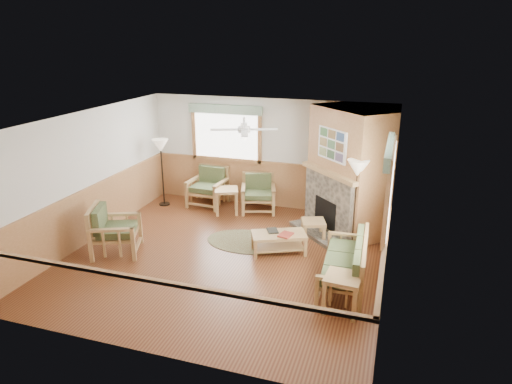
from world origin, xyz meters
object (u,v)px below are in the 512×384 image
(sofa, at_px, (344,262))
(floor_lamp_right, at_px, (355,205))
(end_table_sofa, at_px, (342,294))
(armchair_back_right, at_px, (258,194))
(footstool, at_px, (313,230))
(armchair_left, at_px, (116,230))
(coffee_table, at_px, (279,243))
(floor_lamp_left, at_px, (162,172))
(armchair_back_left, at_px, (208,187))
(end_table_chairs, at_px, (227,201))

(sofa, bearing_deg, floor_lamp_right, 177.24)
(end_table_sofa, bearing_deg, armchair_back_right, 124.27)
(footstool, bearing_deg, armchair_left, -153.30)
(coffee_table, distance_m, floor_lamp_left, 3.97)
(armchair_back_left, bearing_deg, sofa, -34.03)
(armchair_left, distance_m, end_table_sofa, 4.60)
(armchair_back_left, xyz_separation_m, armchair_left, (-0.65, -3.03, 0.01))
(armchair_left, bearing_deg, end_table_sofa, -120.97)
(sofa, xyz_separation_m, end_table_chairs, (-3.14, 2.52, -0.11))
(sofa, xyz_separation_m, armchair_left, (-4.44, -0.14, 0.08))
(floor_lamp_left, relative_size, floor_lamp_right, 0.92)
(end_table_sofa, relative_size, floor_lamp_right, 0.33)
(armchair_back_right, bearing_deg, armchair_back_left, 162.68)
(armchair_back_left, distance_m, armchair_left, 3.10)
(end_table_sofa, bearing_deg, footstool, 110.58)
(coffee_table, relative_size, floor_lamp_left, 0.62)
(sofa, xyz_separation_m, footstool, (-0.85, 1.66, -0.20))
(armchair_left, bearing_deg, armchair_back_left, -34.25)
(floor_lamp_right, bearing_deg, footstool, 168.90)
(end_table_chairs, bearing_deg, footstool, -20.44)
(armchair_back_right, distance_m, footstool, 2.03)
(sofa, xyz_separation_m, floor_lamp_left, (-4.87, 2.56, 0.44))
(armchair_left, bearing_deg, coffee_table, -95.14)
(armchair_left, xyz_separation_m, end_table_sofa, (4.54, -0.70, -0.18))
(footstool, bearing_deg, floor_lamp_left, 167.46)
(sofa, xyz_separation_m, end_table_sofa, (0.10, -0.85, -0.11))
(armchair_back_right, xyz_separation_m, end_table_chairs, (-0.69, -0.37, -0.14))
(armchair_back_right, bearing_deg, floor_lamp_right, -46.86)
(floor_lamp_left, bearing_deg, floor_lamp_right, -12.29)
(sofa, distance_m, floor_lamp_right, 1.58)
(armchair_back_right, height_order, end_table_chairs, armchair_back_right)
(armchair_back_left, bearing_deg, footstool, -19.27)
(floor_lamp_left, xyz_separation_m, floor_lamp_right, (4.87, -1.06, 0.07))
(sofa, relative_size, coffee_table, 1.70)
(armchair_back_left, bearing_deg, coffee_table, -37.48)
(sofa, bearing_deg, armchair_back_left, -129.88)
(armchair_back_left, distance_m, end_table_sofa, 5.39)
(sofa, xyz_separation_m, armchair_back_left, (-3.79, 2.89, 0.07))
(coffee_table, xyz_separation_m, footstool, (0.52, 0.87, -0.00))
(end_table_sofa, xyz_separation_m, footstool, (-0.94, 2.51, -0.10))
(sofa, bearing_deg, footstool, -155.68)
(footstool, distance_m, floor_lamp_right, 1.13)
(armchair_left, bearing_deg, floor_lamp_right, -91.91)
(armchair_back_right, relative_size, end_table_sofa, 1.45)
(end_table_sofa, height_order, footstool, end_table_sofa)
(coffee_table, distance_m, floor_lamp_right, 1.70)
(armchair_back_right, relative_size, armchair_left, 0.91)
(floor_lamp_left, bearing_deg, armchair_left, -81.07)
(coffee_table, bearing_deg, end_table_chairs, 111.03)
(armchair_back_right, bearing_deg, end_table_sofa, -73.05)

